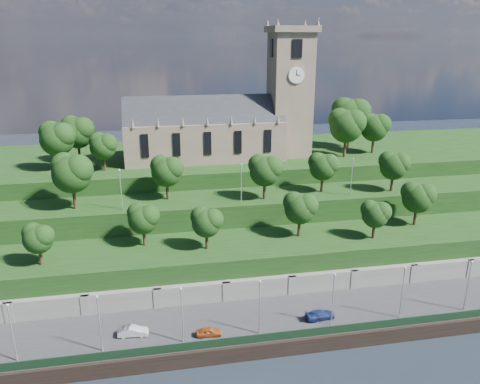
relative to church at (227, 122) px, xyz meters
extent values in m
plane|color=black|center=(-0.79, -45.98, -22.52)|extent=(320.00, 320.00, 0.00)
cube|color=#2D2D30|center=(-0.79, -39.98, -21.52)|extent=(160.00, 12.00, 2.00)
cube|color=black|center=(-0.79, -46.03, -21.42)|extent=(160.00, 0.50, 2.20)
cube|color=#15301B|center=(-0.79, -45.38, -19.92)|extent=(160.00, 0.10, 1.20)
cube|color=slate|center=(-0.79, -33.98, -20.02)|extent=(160.00, 2.00, 5.00)
cube|color=slate|center=(-35.79, -34.78, -20.02)|extent=(1.20, 0.60, 5.00)
cube|color=slate|center=(-25.79, -34.78, -20.02)|extent=(1.20, 0.60, 5.00)
cube|color=slate|center=(-15.79, -34.78, -20.02)|extent=(1.20, 0.60, 5.00)
cube|color=slate|center=(-5.79, -34.78, -20.02)|extent=(1.20, 0.60, 5.00)
cube|color=slate|center=(4.21, -34.78, -20.02)|extent=(1.20, 0.60, 5.00)
cube|color=slate|center=(14.21, -34.78, -20.02)|extent=(1.20, 0.60, 5.00)
cube|color=slate|center=(24.21, -34.78, -20.02)|extent=(1.20, 0.60, 5.00)
cube|color=slate|center=(34.21, -34.78, -20.02)|extent=(1.20, 0.60, 5.00)
cube|color=#153411|center=(-0.79, -27.98, -18.52)|extent=(160.00, 12.00, 8.00)
cube|color=#153411|center=(-0.79, -16.98, -16.52)|extent=(160.00, 10.00, 12.00)
cube|color=#153411|center=(-0.79, 4.02, -15.02)|extent=(160.00, 32.00, 15.00)
cube|color=#725F4F|center=(-4.79, 0.02, -3.52)|extent=(32.00, 12.00, 8.00)
cube|color=black|center=(-4.79, 0.02, 0.48)|extent=(32.00, 10.18, 10.18)
cone|color=#725F4F|center=(-18.79, -5.98, 1.38)|extent=(0.70, 0.70, 1.80)
cone|color=#725F4F|center=(-14.12, -5.98, 1.38)|extent=(0.70, 0.70, 1.80)
cone|color=#725F4F|center=(-9.46, -5.98, 1.38)|extent=(0.70, 0.70, 1.80)
cone|color=#725F4F|center=(-4.79, -5.98, 1.38)|extent=(0.70, 0.70, 1.80)
cone|color=#725F4F|center=(-0.12, -5.98, 1.38)|extent=(0.70, 0.70, 1.80)
cone|color=#725F4F|center=(4.54, -5.98, 1.38)|extent=(0.70, 0.70, 1.80)
cone|color=#725F4F|center=(9.21, -5.98, 1.38)|extent=(0.70, 0.70, 1.80)
cube|color=black|center=(-16.79, -6.06, -3.02)|extent=(1.40, 0.25, 4.50)
cube|color=black|center=(-10.79, -6.06, -3.02)|extent=(1.40, 0.25, 4.50)
cube|color=black|center=(-4.79, -6.06, -3.02)|extent=(1.40, 0.25, 4.50)
cube|color=black|center=(1.21, -6.06, -3.02)|extent=(1.40, 0.25, 4.50)
cube|color=black|center=(7.21, -6.06, -3.02)|extent=(1.40, 0.25, 4.50)
cube|color=#725F4F|center=(13.21, 0.02, 4.98)|extent=(8.00, 8.00, 25.00)
cube|color=#725F4F|center=(13.21, 0.02, 18.08)|extent=(9.20, 9.20, 1.20)
cone|color=#725F4F|center=(9.21, -3.98, 19.28)|extent=(0.80, 0.80, 1.60)
cone|color=#725F4F|center=(9.21, 4.02, 19.28)|extent=(0.80, 0.80, 1.60)
cone|color=#725F4F|center=(17.21, -3.98, 19.28)|extent=(0.80, 0.80, 1.60)
cone|color=#725F4F|center=(17.21, 4.02, 19.28)|extent=(0.80, 0.80, 1.60)
cube|color=black|center=(13.21, -4.06, 14.48)|extent=(2.00, 0.25, 3.50)
cube|color=black|center=(13.21, 4.10, 14.48)|extent=(2.00, 0.25, 3.50)
cube|color=black|center=(9.13, 0.02, 14.48)|extent=(0.25, 2.00, 3.50)
cube|color=black|center=(17.29, 0.02, 14.48)|extent=(0.25, 2.00, 3.50)
cylinder|color=white|center=(13.21, -4.10, 9.48)|extent=(3.20, 0.30, 3.20)
cylinder|color=white|center=(17.33, 0.02, 9.48)|extent=(0.30, 3.20, 3.20)
cube|color=black|center=(13.21, -4.28, 9.98)|extent=(0.12, 0.05, 1.10)
cube|color=black|center=(13.61, -4.28, 9.48)|extent=(0.80, 0.05, 0.12)
cylinder|color=black|center=(-31.94, -29.98, -13.17)|extent=(0.48, 0.48, 2.71)
sphere|color=black|center=(-31.94, -29.98, -10.55)|extent=(4.22, 4.22, 4.22)
sphere|color=black|center=(-31.10, -30.41, -9.91)|extent=(3.16, 3.16, 3.16)
sphere|color=black|center=(-32.68, -29.46, -9.70)|extent=(2.95, 2.95, 2.95)
cylinder|color=black|center=(-17.40, -25.98, -13.04)|extent=(0.49, 0.49, 2.96)
sphere|color=black|center=(-17.40, -25.98, -10.18)|extent=(4.61, 4.61, 4.61)
sphere|color=black|center=(-16.48, -26.45, -9.49)|extent=(3.46, 3.46, 3.46)
sphere|color=black|center=(-18.20, -25.41, -9.26)|extent=(3.23, 3.23, 3.23)
cylinder|color=black|center=(-7.89, -28.98, -13.07)|extent=(0.49, 0.49, 2.90)
sphere|color=black|center=(-7.89, -28.98, -10.26)|extent=(4.52, 4.52, 4.52)
sphere|color=black|center=(-6.99, -29.44, -9.59)|extent=(3.39, 3.39, 3.39)
sphere|color=black|center=(-8.68, -28.42, -9.36)|extent=(3.16, 3.16, 3.16)
cylinder|color=black|center=(7.53, -26.98, -12.91)|extent=(0.50, 0.50, 3.23)
sphere|color=black|center=(7.53, -26.98, -9.79)|extent=(5.02, 5.02, 5.02)
sphere|color=black|center=(8.53, -27.49, -9.04)|extent=(3.76, 3.76, 3.76)
sphere|color=black|center=(6.65, -26.36, -8.79)|extent=(3.51, 3.51, 3.51)
cylinder|color=black|center=(19.22, -29.98, -13.15)|extent=(0.48, 0.48, 2.74)
sphere|color=black|center=(19.22, -29.98, -10.50)|extent=(4.27, 4.27, 4.27)
sphere|color=black|center=(20.07, -30.41, -9.86)|extent=(3.20, 3.20, 3.20)
sphere|color=black|center=(18.47, -29.45, -9.65)|extent=(2.99, 2.99, 2.99)
cylinder|color=black|center=(28.84, -25.98, -12.86)|extent=(0.51, 0.51, 3.32)
sphere|color=black|center=(28.84, -25.98, -9.65)|extent=(5.17, 5.17, 5.17)
sphere|color=black|center=(29.87, -26.50, -8.88)|extent=(3.87, 3.87, 3.87)
sphere|color=black|center=(27.94, -25.34, -8.62)|extent=(3.62, 3.62, 3.62)
cylinder|color=black|center=(-28.52, -17.98, -8.49)|extent=(0.54, 0.54, 4.05)
sphere|color=black|center=(-28.52, -17.98, -4.58)|extent=(6.31, 6.31, 6.31)
sphere|color=black|center=(-27.26, -18.62, -3.63)|extent=(4.73, 4.73, 4.73)
sphere|color=black|center=(-29.62, -17.20, -3.31)|extent=(4.41, 4.41, 4.41)
cylinder|color=black|center=(-13.22, -15.98, -8.84)|extent=(0.51, 0.51, 3.36)
sphere|color=black|center=(-13.22, -15.98, -5.59)|extent=(5.23, 5.23, 5.23)
sphere|color=black|center=(-12.17, -16.51, -4.80)|extent=(3.93, 3.93, 3.93)
sphere|color=black|center=(-14.13, -15.33, -4.54)|extent=(3.66, 3.66, 3.66)
cylinder|color=black|center=(3.54, -18.98, -8.80)|extent=(0.51, 0.51, 3.44)
sphere|color=black|center=(3.54, -18.98, -5.48)|extent=(5.34, 5.34, 5.34)
sphere|color=black|center=(4.61, -19.52, -4.68)|extent=(4.01, 4.01, 4.01)
sphere|color=black|center=(2.61, -18.32, -4.41)|extent=(3.74, 3.74, 3.74)
cylinder|color=black|center=(14.87, -16.98, -8.95)|extent=(0.50, 0.50, 3.15)
sphere|color=black|center=(14.87, -16.98, -5.91)|extent=(4.89, 4.89, 4.89)
sphere|color=black|center=(15.85, -17.47, -5.17)|extent=(3.67, 3.67, 3.67)
sphere|color=black|center=(14.01, -16.37, -4.93)|extent=(3.43, 3.43, 3.43)
cylinder|color=black|center=(27.70, -18.98, -8.92)|extent=(0.50, 0.50, 3.21)
sphere|color=black|center=(27.70, -18.98, -5.82)|extent=(4.99, 4.99, 4.99)
sphere|color=black|center=(28.70, -19.48, -5.07)|extent=(3.74, 3.74, 3.74)
sphere|color=black|center=(26.82, -18.36, -4.82)|extent=(3.49, 3.49, 3.49)
cylinder|color=black|center=(-32.87, -3.98, -5.51)|extent=(0.54, 0.54, 4.03)
sphere|color=black|center=(-32.87, -3.98, -1.62)|extent=(6.26, 6.26, 6.26)
sphere|color=black|center=(-31.62, -4.61, -0.68)|extent=(4.70, 4.70, 4.70)
sphere|color=black|center=(-33.97, -3.20, -0.36)|extent=(4.38, 4.38, 4.38)
cylinder|color=black|center=(-30.07, 2.02, -5.52)|extent=(0.54, 0.54, 4.00)
sphere|color=black|center=(-30.07, 2.02, -1.66)|extent=(6.22, 6.22, 6.22)
sphere|color=black|center=(-28.83, 1.39, -0.72)|extent=(4.67, 4.67, 4.67)
sphere|color=black|center=(-31.16, 2.79, -0.41)|extent=(4.35, 4.35, 4.35)
cylinder|color=black|center=(-24.50, -5.98, -5.96)|extent=(0.50, 0.50, 3.13)
sphere|color=black|center=(-24.50, -5.98, -2.93)|extent=(4.87, 4.87, 4.87)
sphere|color=black|center=(-23.52, -6.47, -2.20)|extent=(3.65, 3.65, 3.65)
sphere|color=black|center=(-25.35, -5.38, -1.96)|extent=(3.41, 3.41, 3.41)
cylinder|color=black|center=(24.46, -3.98, -5.32)|extent=(0.56, 0.56, 4.40)
sphere|color=black|center=(24.46, -3.98, -1.07)|extent=(6.84, 6.84, 6.84)
sphere|color=black|center=(25.83, -4.67, -0.05)|extent=(5.13, 5.13, 5.13)
sphere|color=black|center=(23.26, -3.13, 0.29)|extent=(4.79, 4.79, 4.79)
cylinder|color=black|center=(28.69, 4.02, -5.08)|extent=(0.58, 0.58, 4.89)
sphere|color=black|center=(28.69, 4.02, -0.35)|extent=(7.61, 7.61, 7.61)
sphere|color=black|center=(30.21, 3.25, 0.79)|extent=(5.71, 5.71, 5.71)
sphere|color=black|center=(27.36, 4.97, 1.18)|extent=(5.33, 5.33, 5.33)
cylinder|color=black|center=(31.77, -1.98, -5.65)|extent=(0.53, 0.53, 3.75)
sphere|color=black|center=(31.77, -1.98, -2.02)|extent=(5.84, 5.84, 5.84)
sphere|color=black|center=(32.94, -2.57, -1.14)|extent=(4.38, 4.38, 4.38)
sphere|color=black|center=(30.75, -1.26, -0.85)|extent=(4.09, 4.09, 4.09)
cylinder|color=#B2B2B7|center=(-32.79, -43.48, -16.75)|extent=(0.16, 0.16, 7.55)
sphere|color=silver|center=(-32.79, -43.48, -12.85)|extent=(0.36, 0.36, 0.36)
cylinder|color=#B2B2B7|center=(-22.79, -43.48, -16.75)|extent=(0.16, 0.16, 7.55)
sphere|color=silver|center=(-22.79, -43.48, -12.85)|extent=(0.36, 0.36, 0.36)
cylinder|color=#B2B2B7|center=(-12.79, -43.48, -16.75)|extent=(0.16, 0.16, 7.55)
sphere|color=silver|center=(-12.79, -43.48, -12.85)|extent=(0.36, 0.36, 0.36)
cylinder|color=#B2B2B7|center=(-2.79, -43.48, -16.75)|extent=(0.16, 0.16, 7.55)
sphere|color=silver|center=(-2.79, -43.48, -12.85)|extent=(0.36, 0.36, 0.36)
cylinder|color=#B2B2B7|center=(7.21, -43.48, -16.75)|extent=(0.16, 0.16, 7.55)
sphere|color=silver|center=(7.21, -43.48, -12.85)|extent=(0.36, 0.36, 0.36)
cylinder|color=#B2B2B7|center=(17.21, -43.48, -16.75)|extent=(0.16, 0.16, 7.55)
sphere|color=silver|center=(17.21, -43.48, -12.85)|extent=(0.36, 0.36, 0.36)
cylinder|color=#B2B2B7|center=(27.21, -43.48, -16.75)|extent=(0.16, 0.16, 7.55)
sphere|color=silver|center=(27.21, -43.48, -12.85)|extent=(0.36, 0.36, 0.36)
cylinder|color=#B2B2B7|center=(-20.79, -19.98, -7.20)|extent=(0.16, 0.16, 6.65)
sphere|color=silver|center=(-20.79, -19.98, -3.75)|extent=(0.36, 0.36, 0.36)
cylinder|color=#B2B2B7|center=(-0.79, -19.98, -7.20)|extent=(0.16, 0.16, 6.65)
sphere|color=silver|center=(-0.79, -19.98, -3.75)|extent=(0.36, 0.36, 0.36)
cylinder|color=#B2B2B7|center=(19.21, -19.98, -7.20)|extent=(0.16, 0.16, 6.65)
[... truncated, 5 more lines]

